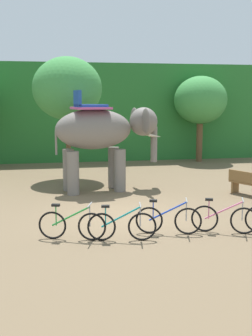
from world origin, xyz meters
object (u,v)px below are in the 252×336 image
(tree_far_left, at_px, (200,101))
(bike_pink, at_px, (224,218))
(bike_green, at_px, (72,225))
(bike_teal, at_px, (122,226))
(tree_center_left, at_px, (67,89))
(elephant, at_px, (102,133))
(bike_blue, at_px, (168,220))
(wooden_bench, at_px, (247,183))

(tree_far_left, height_order, bike_pink, tree_far_left)
(tree_far_left, relative_size, bike_green, 2.86)
(tree_far_left, height_order, bike_teal, tree_far_left)
(tree_center_left, relative_size, elephant, 1.24)
(bike_blue, bearing_deg, bike_green, -179.51)
(bike_green, height_order, bike_blue, same)
(tree_far_left, bearing_deg, bike_pink, -107.18)
(wooden_bench, bearing_deg, bike_pink, -123.28)
(bike_teal, xyz_separation_m, bike_pink, (2.73, 0.14, 0.00))
(tree_far_left, relative_size, bike_pink, 2.94)
(wooden_bench, bearing_deg, tree_far_left, 81.49)
(bike_pink, relative_size, wooden_bench, 1.05)
(tree_far_left, xyz_separation_m, bike_teal, (-6.59, -12.63, -3.00))
(bike_pink, height_order, wooden_bench, bike_pink)
(elephant, relative_size, wooden_bench, 2.77)
(tree_center_left, bearing_deg, tree_far_left, 28.86)
(bike_blue, bearing_deg, wooden_bench, 43.03)
(bike_green, height_order, wooden_bench, bike_green)
(tree_far_left, bearing_deg, bike_teal, -117.55)
(bike_teal, bearing_deg, elephant, 87.20)
(tree_center_left, bearing_deg, elephant, -65.63)
(tree_far_left, distance_m, bike_green, 14.91)
(bike_blue, relative_size, wooden_bench, 1.09)
(tree_center_left, xyz_separation_m, bike_teal, (0.87, -8.52, -3.51))
(bike_green, relative_size, bike_pink, 1.03)
(bike_pink, bearing_deg, bike_teal, -177.04)
(bike_green, distance_m, bike_pink, 3.93)
(elephant, bearing_deg, bike_green, -104.77)
(elephant, xyz_separation_m, bike_teal, (-0.29, -5.95, -1.82))
(tree_far_left, bearing_deg, tree_center_left, -151.14)
(bike_pink, distance_m, wooden_bench, 4.71)
(tree_center_left, height_order, bike_pink, tree_center_left)
(elephant, xyz_separation_m, bike_blue, (0.99, -5.64, -1.82))
(bike_green, relative_size, wooden_bench, 1.08)
(bike_blue, bearing_deg, tree_far_left, 66.67)
(tree_far_left, relative_size, wooden_bench, 3.09)
(bike_teal, relative_size, bike_pink, 1.06)
(bike_green, bearing_deg, wooden_bench, 30.17)
(elephant, distance_m, bike_blue, 6.01)
(elephant, height_order, bike_pink, elephant)
(bike_green, bearing_deg, elephant, 75.23)
(tree_far_left, bearing_deg, bike_green, -122.27)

